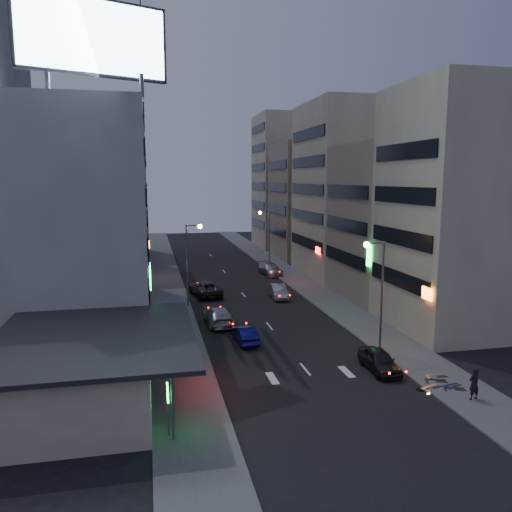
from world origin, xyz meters
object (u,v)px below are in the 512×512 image
object	(u,v)px
parked_car_right_near	(379,360)
scooter_black_b	(446,371)
scooter_silver_a	(435,375)
scooter_blue	(456,374)
parked_car_left	(205,288)
parked_car_right_far	(270,269)
road_car_blue	(245,334)
scooter_silver_b	(444,365)
parked_car_right_mid	(278,291)
person	(474,384)
road_car_silver	(218,316)
scooter_black_a	(465,379)

from	to	relation	value
parked_car_right_near	scooter_black_b	xyz separation A→B (m)	(3.26, -2.50, -0.01)
scooter_silver_a	scooter_blue	xyz separation A→B (m)	(1.38, -0.06, -0.03)
parked_car_left	parked_car_right_far	distance (m)	14.06
parked_car_right_far	road_car_blue	world-z (taller)	parked_car_right_far
scooter_blue	scooter_silver_b	world-z (taller)	scooter_silver_b
parked_car_right_mid	scooter_blue	xyz separation A→B (m)	(4.94, -24.03, -0.08)
person	scooter_silver_b	xyz separation A→B (m)	(0.47, 3.68, -0.35)
scooter_silver_b	person	bearing A→B (deg)	176.29
person	scooter_blue	size ratio (longest dim) A/B	1.07
road_car_blue	parked_car_right_near	bearing A→B (deg)	131.61
parked_car_right_mid	scooter_silver_b	distance (m)	23.20
person	road_car_silver	bearing A→B (deg)	-66.08
scooter_silver_a	scooter_black_a	bearing A→B (deg)	-140.97
person	parked_car_right_near	bearing A→B (deg)	-69.10
scooter_silver_a	parked_car_right_far	bearing A→B (deg)	-16.26
road_car_silver	scooter_silver_b	world-z (taller)	road_car_silver
person	scooter_silver_a	world-z (taller)	person
scooter_black_a	scooter_black_b	bearing A→B (deg)	38.26
parked_car_right_mid	parked_car_left	xyz separation A→B (m)	(-7.45, 2.60, 0.07)
parked_car_right_mid	person	xyz separation A→B (m)	(4.48, -26.35, 0.32)
parked_car_left	scooter_silver_a	distance (m)	28.76
road_car_silver	scooter_blue	size ratio (longest dim) A/B	3.01
parked_car_right_mid	scooter_blue	bearing A→B (deg)	-76.08
scooter_black_a	scooter_silver_b	xyz separation A→B (m)	(0.01, 2.20, 0.03)
scooter_silver_a	scooter_silver_b	distance (m)	1.91
road_car_blue	scooter_black_a	world-z (taller)	road_car_blue
parked_car_right_far	scooter_silver_b	xyz separation A→B (m)	(2.70, -35.43, -0.06)
road_car_silver	scooter_silver_a	bearing A→B (deg)	123.56
road_car_blue	parked_car_left	bearing A→B (deg)	-89.23
person	scooter_blue	xyz separation A→B (m)	(0.45, 2.32, -0.40)
parked_car_left	scooter_black_a	world-z (taller)	parked_car_left
parked_car_right_near	scooter_blue	world-z (taller)	parked_car_right_near
parked_car_left	road_car_blue	distance (m)	16.20
scooter_blue	road_car_blue	bearing A→B (deg)	34.47
person	scooter_black_a	world-z (taller)	person
parked_car_right_far	scooter_silver_a	distance (m)	36.76
road_car_silver	scooter_black_b	distance (m)	19.42
scooter_black_a	scooter_silver_a	size ratio (longest dim) A/B	0.98
parked_car_right_mid	parked_car_right_far	size ratio (longest dim) A/B	0.84
parked_car_right_near	road_car_silver	xyz separation A→B (m)	(-8.86, 12.67, 0.06)
parked_car_right_mid	road_car_silver	xyz separation A→B (m)	(-7.54, -8.35, 0.03)
road_car_blue	scooter_black_a	size ratio (longest dim) A/B	2.20
parked_car_right_far	scooter_blue	xyz separation A→B (m)	(2.68, -36.79, -0.11)
road_car_blue	scooter_blue	bearing A→B (deg)	133.15
parked_car_left	road_car_blue	world-z (taller)	parked_car_left
parked_car_right_near	road_car_silver	world-z (taller)	road_car_silver
person	scooter_black_a	xyz separation A→B (m)	(0.47, 1.48, -0.38)
scooter_black_b	scooter_silver_b	size ratio (longest dim) A/B	0.99
parked_car_right_far	road_car_silver	bearing A→B (deg)	-121.14
parked_car_left	road_car_silver	size ratio (longest dim) A/B	1.10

